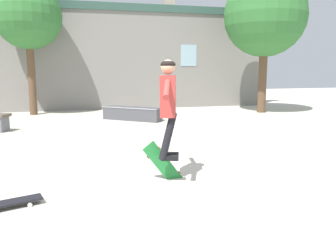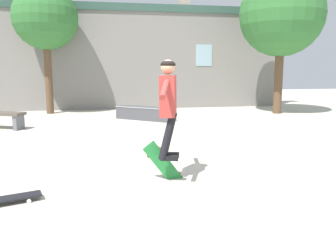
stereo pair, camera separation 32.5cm
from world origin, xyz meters
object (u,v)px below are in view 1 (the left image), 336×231
(skate_ledge, at_px, (132,113))
(skateboard_flipping, at_px, (164,166))
(skater, at_px, (168,101))
(skateboard_resting, at_px, (5,203))
(tree_left, at_px, (28,17))
(tree_right, at_px, (265,16))

(skate_ledge, height_order, skateboard_flipping, skateboard_flipping)
(skater, distance_m, skateboard_resting, 2.50)
(skate_ledge, relative_size, skateboard_flipping, 2.32)
(tree_left, bearing_deg, tree_right, -9.25)
(tree_left, xyz_separation_m, skate_ledge, (3.35, -2.11, -3.26))
(skateboard_flipping, bearing_deg, tree_right, 51.14)
(skateboard_flipping, xyz_separation_m, skateboard_resting, (-2.13, -0.59, -0.14))
(skater, height_order, skateboard_flipping, skater)
(skateboard_flipping, bearing_deg, skateboard_resting, -164.23)
(tree_right, height_order, skateboard_resting, tree_right)
(skater, bearing_deg, skateboard_resting, -150.64)
(skate_ledge, bearing_deg, tree_left, -175.53)
(skate_ledge, distance_m, skater, 6.05)
(tree_left, height_order, skate_ledge, tree_left)
(tree_right, xyz_separation_m, skate_ledge, (-5.10, -0.73, -3.39))
(tree_left, height_order, skater, tree_left)
(tree_right, distance_m, tree_left, 8.56)
(skater, bearing_deg, skateboard_flipping, 130.33)
(skate_ledge, bearing_deg, skateboard_flipping, -56.03)
(tree_right, bearing_deg, skateboard_flipping, -129.10)
(skateboard_flipping, bearing_deg, skater, -65.63)
(skater, bearing_deg, tree_right, 67.66)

